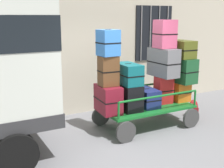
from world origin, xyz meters
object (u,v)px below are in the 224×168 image
suitcase_midleft_bottom (129,97)px  suitcase_right_middle (179,70)px  suitcase_left_middle (108,71)px  suitcase_center_bottom (146,97)px  suitcase_left_top (108,43)px  suitcase_midright_bottom (164,90)px  suitcase_midright_top (165,34)px  backpack (193,108)px  luggage_cart (146,110)px  suitcase_right_bottom (179,91)px  suitcase_midleft_middle (128,74)px  suitcase_midright_middle (163,62)px  suitcase_left_bottom (108,99)px  suitcase_right_top (181,49)px

suitcase_midleft_bottom → suitcase_right_middle: bearing=2.9°
suitcase_left_middle → suitcase_midleft_bottom: (0.48, -0.04, -0.61)m
suitcase_center_bottom → suitcase_left_top: bearing=179.1°
suitcase_midright_bottom → suitcase_midright_top: size_ratio=1.00×
suitcase_left_top → suitcase_right_middle: suitcase_left_top is taller
suitcase_right_middle → backpack: size_ratio=2.02×
suitcase_right_middle → luggage_cart: bearing=-177.8°
luggage_cart → suitcase_center_bottom: (0.00, -0.01, 0.29)m
suitcase_left_middle → suitcase_right_bottom: size_ratio=1.34×
suitcase_midleft_bottom → suitcase_midleft_middle: size_ratio=0.93×
suitcase_center_bottom → backpack: bearing=-0.5°
backpack → suitcase_midleft_middle: bearing=179.2°
luggage_cart → suitcase_midright_bottom: (0.48, -0.01, 0.41)m
suitcase_left_top → suitcase_midleft_bottom: suitcase_left_top is taller
suitcase_midleft_bottom → suitcase_midleft_middle: 0.50m
suitcase_midright_top → suitcase_midright_middle: bearing=90.0°
suitcase_midleft_bottom → suitcase_midright_top: 1.63m
suitcase_center_bottom → suitcase_midright_top: 1.47m
suitcase_midleft_bottom → suitcase_left_middle: bearing=175.4°
suitcase_midright_top → suitcase_right_bottom: suitcase_midright_top is taller
suitcase_right_bottom → suitcase_left_bottom: bearing=179.0°
suitcase_left_bottom → suitcase_right_top: bearing=-0.0°
suitcase_center_bottom → backpack: suitcase_center_bottom is taller
suitcase_left_top → suitcase_midright_middle: suitcase_left_top is taller
luggage_cart → suitcase_right_top: 1.64m
suitcase_center_bottom → suitcase_right_middle: suitcase_right_middle is taller
suitcase_right_top → backpack: (0.48, -0.03, -1.50)m
suitcase_left_middle → suitcase_midright_top: bearing=0.7°
suitcase_center_bottom → backpack: 1.51m
suitcase_left_top → suitcase_midleft_middle: (0.48, -0.00, -0.68)m
suitcase_left_middle → backpack: (2.39, -0.02, -1.16)m
suitcase_midright_bottom → backpack: bearing=-0.4°
luggage_cart → suitcase_right_top: (0.96, 0.01, 1.33)m
luggage_cart → suitcase_left_top: size_ratio=4.10×
suitcase_midleft_middle → suitcase_midright_top: suitcase_midright_top is taller
backpack → suitcase_right_middle: bearing=173.3°
luggage_cart → suitcase_left_bottom: (-0.96, 0.01, 0.38)m
suitcase_left_bottom → suitcase_right_bottom: size_ratio=1.51×
suitcase_midright_middle → suitcase_midleft_bottom: bearing=-175.8°
suitcase_center_bottom → backpack: size_ratio=1.55×
suitcase_left_top → suitcase_center_bottom: 1.58m
suitcase_left_bottom → suitcase_left_middle: (0.00, -0.01, 0.60)m
luggage_cart → suitcase_left_middle: suitcase_left_middle is taller
suitcase_midright_top → suitcase_center_bottom: bearing=-176.7°
suitcase_left_middle → suitcase_midright_bottom: (1.43, -0.02, -0.57)m
suitcase_midright_middle → suitcase_right_bottom: suitcase_midright_middle is taller
suitcase_left_middle → suitcase_midright_middle: size_ratio=0.81×
suitcase_midright_bottom → suitcase_right_middle: 0.64m
suitcase_midright_bottom → suitcase_right_middle: suitcase_right_middle is taller
suitcase_left_middle → suitcase_midright_top: 1.60m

